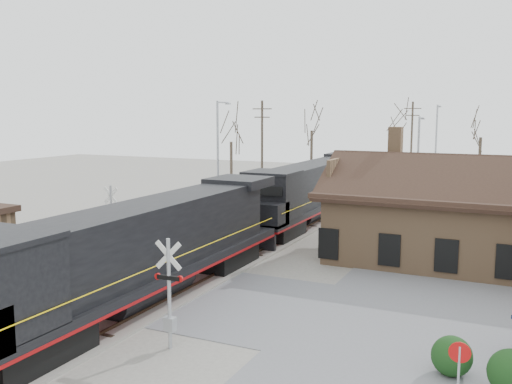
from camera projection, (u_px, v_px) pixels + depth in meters
ground at (171, 292)px, 28.19m from camera, size 140.00×140.00×0.00m
road at (171, 292)px, 28.19m from camera, size 60.00×9.00×0.03m
track_main at (286, 233)px, 41.61m from camera, size 3.40×90.00×0.24m
track_siding at (232, 228)px, 43.51m from camera, size 3.40×90.00×0.24m
depot at (456, 222)px, 33.52m from camera, size 15.20×9.31×7.90m
locomotive_lead at (137, 253)px, 25.49m from camera, size 3.30×22.12×4.92m
locomotive_trailing at (309, 191)px, 45.54m from camera, size 3.30×22.12×4.65m
crossbuck_near at (169, 298)px, 21.20m from camera, size 1.21×0.32×4.22m
crossbuck_far at (112, 222)px, 35.50m from camera, size 1.24×0.33×4.34m
do_not_enter_sign at (459, 363)px, 16.74m from camera, size 0.64×0.09×2.16m
hedge_a at (452, 356)px, 19.15m from camera, size 1.37×1.37×1.37m
hedge_b at (512, 373)px, 17.81m from camera, size 1.48×1.48×1.48m
streetlight_a at (219, 158)px, 43.44m from camera, size 0.25×2.04×9.66m
streetlight_b at (418, 163)px, 45.64m from camera, size 0.25×2.04×8.48m
streetlight_c at (436, 147)px, 57.57m from camera, size 0.25×2.04×9.55m
utility_pole_a at (262, 150)px, 55.54m from camera, size 2.00×0.24×9.92m
utility_pole_b at (411, 143)px, 67.07m from camera, size 2.00×0.24×10.03m
tree_a at (231, 133)px, 61.14m from camera, size 3.77×3.77×9.23m
tree_b at (312, 121)px, 64.15m from camera, size 4.50×4.50×11.03m
tree_c at (399, 120)px, 69.92m from camera, size 4.49×4.49×11.00m
tree_d at (481, 128)px, 61.90m from camera, size 4.06×4.06×9.95m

